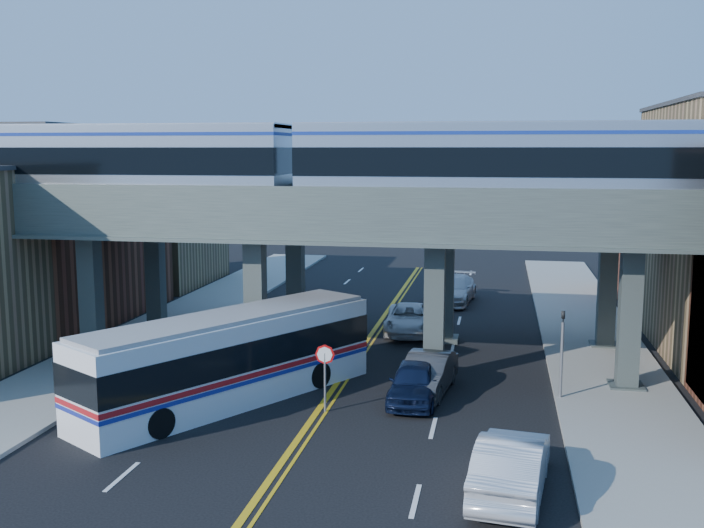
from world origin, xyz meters
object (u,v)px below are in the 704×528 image
(car_lane_c, at_px, (409,319))
(car_parked_curb, at_px, (511,465))
(car_lane_b, at_px, (427,374))
(stop_sign, at_px, (325,367))
(car_lane_d, at_px, (453,289))
(transit_bus, at_px, (230,359))
(traffic_signal, at_px, (562,345))
(car_lane_a, at_px, (414,382))
(transit_train, at_px, (492,162))

(car_lane_c, height_order, car_parked_curb, car_parked_curb)
(car_lane_b, bearing_deg, stop_sign, -132.29)
(car_lane_b, bearing_deg, car_lane_d, 97.46)
(transit_bus, bearing_deg, car_lane_d, 12.82)
(traffic_signal, bearing_deg, car_lane_d, 105.45)
(car_lane_a, bearing_deg, car_lane_b, 70.81)
(transit_train, bearing_deg, transit_bus, -155.65)
(stop_sign, xyz_separation_m, traffic_signal, (8.90, 3.00, 0.54))
(car_lane_a, bearing_deg, transit_bus, -168.93)
(transit_bus, relative_size, car_lane_d, 2.13)
(transit_bus, bearing_deg, car_lane_b, -39.51)
(stop_sign, xyz_separation_m, car_lane_c, (1.65, 13.55, -1.00))
(stop_sign, xyz_separation_m, transit_bus, (-3.95, 0.50, -0.03))
(stop_sign, height_order, car_parked_curb, stop_sign)
(transit_train, distance_m, car_lane_a, 9.56)
(transit_train, relative_size, car_parked_curb, 9.34)
(transit_train, height_order, transit_bus, transit_train)
(stop_sign, height_order, car_lane_d, stop_sign)
(stop_sign, distance_m, car_lane_d, 22.73)
(stop_sign, distance_m, car_lane_b, 4.84)
(traffic_signal, bearing_deg, car_parked_curb, -102.75)
(car_lane_a, bearing_deg, traffic_signal, 11.12)
(car_parked_curb, bearing_deg, car_lane_b, -63.25)
(transit_bus, height_order, car_lane_c, transit_bus)
(traffic_signal, relative_size, car_parked_curb, 0.76)
(car_lane_c, bearing_deg, car_parked_curb, -78.60)
(stop_sign, bearing_deg, traffic_signal, 18.63)
(traffic_signal, height_order, car_lane_d, traffic_signal)
(transit_bus, bearing_deg, car_parked_curb, -89.34)
(traffic_signal, height_order, transit_bus, traffic_signal)
(transit_train, xyz_separation_m, stop_sign, (-5.99, -5.00, -7.63))
(car_lane_b, distance_m, car_parked_curb, 9.65)
(car_lane_b, bearing_deg, transit_bus, -153.95)
(car_lane_b, bearing_deg, car_lane_a, -102.06)
(car_lane_d, bearing_deg, stop_sign, -92.45)
(transit_bus, xyz_separation_m, car_lane_c, (5.61, 13.05, -0.98))
(car_lane_a, height_order, car_lane_d, car_lane_d)
(car_lane_a, distance_m, car_parked_curb, 8.70)
(traffic_signal, relative_size, car_lane_d, 0.69)
(transit_bus, relative_size, car_parked_curb, 2.36)
(car_lane_c, bearing_deg, car_lane_b, -82.95)
(stop_sign, xyz_separation_m, car_parked_curb, (6.86, -6.00, -0.87))
(car_lane_a, xyz_separation_m, car_parked_curb, (3.67, -7.89, 0.10))
(transit_bus, relative_size, car_lane_b, 2.60)
(stop_sign, relative_size, car_lane_c, 0.48)
(transit_bus, bearing_deg, car_lane_a, -47.36)
(car_lane_a, bearing_deg, transit_train, 48.14)
(traffic_signal, xyz_separation_m, car_lane_b, (-5.29, 0.08, -1.50))
(car_lane_b, relative_size, car_lane_d, 0.82)
(traffic_signal, relative_size, car_lane_b, 0.84)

